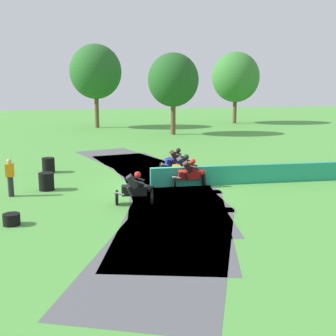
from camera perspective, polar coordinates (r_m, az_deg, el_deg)
The scene contains 14 objects.
ground_plane at distance 20.64m, azimuth 0.02°, elevation -2.39°, with size 120.00×120.00×0.00m, color #4C933D.
track_asphalt at distance 20.54m, azimuth -1.71°, elevation -2.45°, with size 7.54×25.02×0.01m.
safety_barrier at distance 22.24m, azimuth 14.72°, elevation -0.58°, with size 0.30×13.14×0.90m, color #239375.
motorcycle_lead_black at distance 17.47m, azimuth -4.15°, elevation -2.71°, with size 1.71×0.93×1.43m.
motorcycle_chase_red at distance 20.44m, azimuth 2.96°, elevation -0.68°, with size 1.70×0.83×1.43m.
motorcycle_trailing_orange at distance 21.82m, azimuth 2.07°, elevation 0.05°, with size 1.68×0.87×1.42m.
motorcycle_fourth_blue at distance 23.75m, azimuth 1.06°, elevation 0.98°, with size 1.69×0.93×1.43m.
tire_stack_near at distance 16.05m, azimuth -19.63°, elevation -6.29°, with size 0.59×0.59×0.40m.
tire_stack_mid_a at distance 20.58m, azimuth -15.49°, elevation -1.70°, with size 0.68×0.68×0.80m.
tire_stack_mid_b at distance 24.57m, azimuth -15.25°, elevation 0.36°, with size 0.67×0.67×0.80m.
track_marshal at distance 19.84m, azimuth -19.79°, elevation -1.19°, with size 0.34×0.24×1.63m.
tree_far_left at distance 47.49m, azimuth -9.37°, elevation 12.21°, with size 5.38×5.38×8.68m.
tree_far_right at distance 52.49m, azimuth 8.77°, elevation 11.56°, with size 5.47×5.47×8.21m.
tree_mid_rise at distance 40.67m, azimuth 0.69°, elevation 11.33°, with size 4.62×4.62×7.41m.
Camera 1 is at (-4.46, -19.56, 4.83)m, focal length 47.00 mm.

